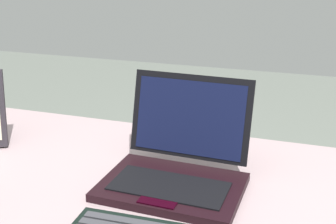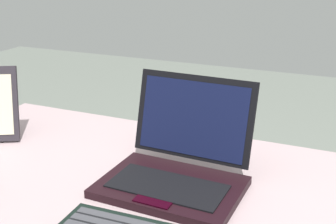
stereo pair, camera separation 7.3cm
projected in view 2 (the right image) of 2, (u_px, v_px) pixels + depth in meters
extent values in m
cube|color=#A1898D|center=(209.00, 215.00, 0.84)|extent=(1.46, 0.70, 0.04)
cylinder|color=black|center=(40.00, 223.00, 1.48)|extent=(0.05, 0.05, 0.71)
cube|color=black|center=(170.00, 187.00, 0.89)|extent=(0.28, 0.20, 0.02)
cube|color=black|center=(167.00, 186.00, 0.87)|extent=(0.23, 0.11, 0.00)
cube|color=black|center=(153.00, 201.00, 0.82)|extent=(0.07, 0.03, 0.00)
cube|color=black|center=(194.00, 117.00, 0.95)|extent=(0.26, 0.06, 0.18)
cube|color=black|center=(193.00, 118.00, 0.95)|extent=(0.24, 0.05, 0.15)
cube|color=silver|center=(192.00, 124.00, 0.95)|extent=(0.22, 0.01, 0.01)
cube|color=#252127|center=(1.00, 129.00, 1.16)|extent=(0.02, 0.02, 0.03)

